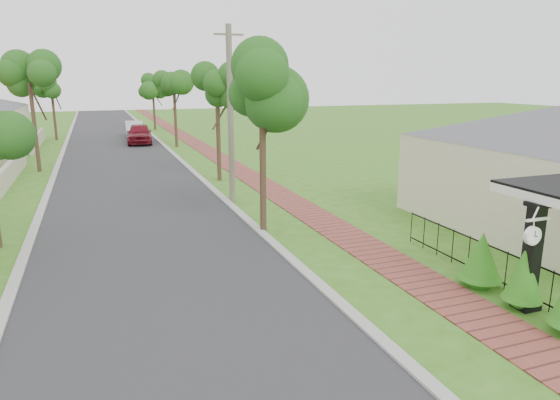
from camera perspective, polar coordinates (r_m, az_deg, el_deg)
ground at (r=11.19m, az=5.39°, el=-13.65°), size 160.00×160.00×0.00m
road at (r=29.40m, az=-17.34°, el=3.02°), size 7.00×120.00×0.02m
kerb_right at (r=29.80m, az=-10.32°, el=3.56°), size 0.30×120.00×0.10m
kerb_left at (r=29.45m, az=-24.44°, el=2.43°), size 0.30×120.00×0.10m
sidewalk at (r=30.35m, az=-5.48°, el=3.90°), size 1.50×120.00×0.03m
porch_post at (r=12.60m, az=26.74°, el=-6.37°), size 0.48×0.48×2.52m
picket_fence at (r=13.68m, az=24.44°, el=-7.22°), size 0.03×8.02×1.00m
street_trees at (r=35.80m, az=-18.34°, el=12.07°), size 10.70×37.65×5.89m
hedge_row at (r=12.67m, az=26.17°, el=-7.94°), size 0.94×3.61×1.88m
parked_car_red at (r=42.19m, az=-15.77°, el=7.30°), size 2.31×4.86×1.60m
parked_car_white at (r=47.24m, az=-16.30°, el=7.77°), size 1.68×4.32×1.40m
near_tree at (r=16.50m, az=-2.05°, el=12.76°), size 2.37×2.37×6.09m
utility_pole at (r=20.86m, az=-5.68°, el=9.64°), size 1.20×0.24×7.24m
station_clock at (r=11.75m, az=26.93°, el=-3.52°), size 0.68×0.13×0.58m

